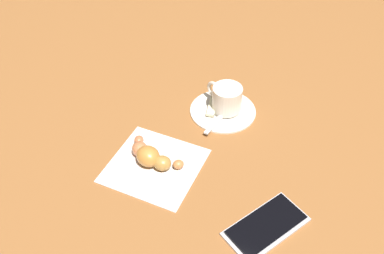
% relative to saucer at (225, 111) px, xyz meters
% --- Properties ---
extents(ground_plane, '(1.80, 1.80, 0.00)m').
position_rel_saucer_xyz_m(ground_plane, '(0.12, -0.00, -0.00)').
color(ground_plane, brown).
extents(saucer, '(0.14, 0.14, 0.01)m').
position_rel_saucer_xyz_m(saucer, '(0.00, 0.00, 0.00)').
color(saucer, silver).
rests_on(saucer, ground).
extents(espresso_cup, '(0.06, 0.09, 0.05)m').
position_rel_saucer_xyz_m(espresso_cup, '(-0.00, -0.00, 0.03)').
color(espresso_cup, silver).
rests_on(espresso_cup, saucer).
extents(teaspoon, '(0.13, 0.02, 0.01)m').
position_rel_saucer_xyz_m(teaspoon, '(-0.00, 0.01, 0.01)').
color(teaspoon, silver).
rests_on(teaspoon, saucer).
extents(sugar_packet, '(0.06, 0.04, 0.01)m').
position_rel_saucer_xyz_m(sugar_packet, '(0.01, -0.03, 0.01)').
color(sugar_packet, beige).
rests_on(sugar_packet, saucer).
extents(napkin, '(0.17, 0.18, 0.00)m').
position_rel_saucer_xyz_m(napkin, '(0.20, -0.05, -0.00)').
color(napkin, silver).
rests_on(napkin, ground).
extents(croissant, '(0.07, 0.13, 0.04)m').
position_rel_saucer_xyz_m(croissant, '(0.20, -0.06, 0.02)').
color(croissant, '#B1643F').
rests_on(croissant, napkin).
extents(cell_phone, '(0.16, 0.12, 0.01)m').
position_rel_saucer_xyz_m(cell_phone, '(0.23, 0.19, 0.00)').
color(cell_phone, '#B9B6BC').
rests_on(cell_phone, ground).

